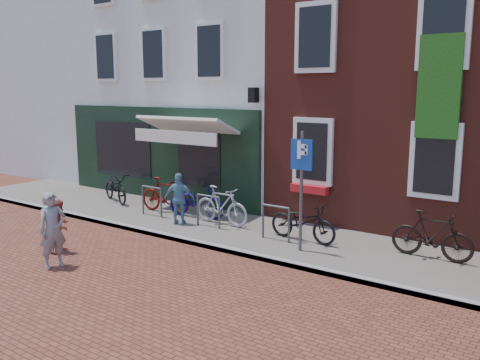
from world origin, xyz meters
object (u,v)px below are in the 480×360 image
Objects in this scene: woman at (53,230)px; bicycle_3 at (221,206)px; bicycle_1 at (165,195)px; bicycle_2 at (197,201)px; boy at (60,226)px; parking_sign at (301,173)px; bicycle_0 at (116,187)px; bicycle_4 at (303,222)px; bicycle_5 at (432,235)px; cafe_person at (179,199)px.

woman is 4.40m from bicycle_3.
bicycle_2 is at bearing -90.30° from bicycle_1.
bicycle_1 is (-0.36, 3.70, 0.01)m from boy.
parking_sign is 1.68× the size of woman.
parking_sign is at bearing -76.75° from bicycle_0.
bicycle_4 is 1.03× the size of bicycle_5.
boy is 3.85m from bicycle_2.
woman reaches higher than bicycle_3.
bicycle_0 is 4.33m from bicycle_3.
bicycle_5 reaches higher than bicycle_0.
woman is 5.63m from bicycle_0.
parking_sign is 5.02m from bicycle_1.
bicycle_1 is 1.10m from bicycle_2.
bicycle_0 is at bearing 47.92° from woman.
bicycle_0 is at bearing 81.74° from bicycle_1.
parking_sign is 1.46m from bicycle_4.
boy is at bearing 133.95° from bicycle_4.
bicycle_0 is at bearing 88.34° from bicycle_3.
bicycle_1 is 2.09m from bicycle_3.
woman is 1.15× the size of cafe_person.
bicycle_3 is (0.98, 4.28, -0.17)m from woman.
bicycle_4 is at bearing -103.19° from bicycle_2.
bicycle_3 is at bearing -47.79° from boy.
cafe_person is at bearing 10.58° from woman.
bicycle_4 is (3.38, 4.23, -0.22)m from woman.
woman is 0.93× the size of bicycle_5.
boy is 3.99m from bicycle_3.
bicycle_0 is at bearing 172.09° from parking_sign.
bicycle_0 is 1.00× the size of bicycle_2.
parking_sign is at bearing -152.49° from bicycle_4.
boy is 0.71× the size of bicycle_1.
parking_sign reaches higher than bicycle_3.
bicycle_3 is at bearing 164.77° from parking_sign.
bicycle_4 is at bearing -71.49° from boy.
bicycle_1 and bicycle_3 have the same top height.
bicycle_0 is (-3.34, 4.52, -0.22)m from woman.
woman is at bearing 168.61° from bicycle_3.
bicycle_0 is 2.23m from bicycle_1.
woman is at bearing 127.14° from bicycle_5.
bicycle_2 is (-3.71, 0.93, -1.25)m from parking_sign.
bicycle_1 is 7.27m from bicycle_5.
parking_sign is 1.51× the size of bicycle_2.
woman is at bearing -122.41° from bicycle_0.
bicycle_5 is at bearing 24.09° from parking_sign.
woman is 5.42m from bicycle_4.
bicycle_4 is (2.40, -0.05, -0.05)m from bicycle_3.
bicycle_4 is (-0.31, 0.68, -1.25)m from parking_sign.
bicycle_0 is 1.00× the size of bicycle_4.
bicycle_2 is (3.32, -0.05, 0.00)m from bicycle_0.
cafe_person reaches higher than bicycle_5.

